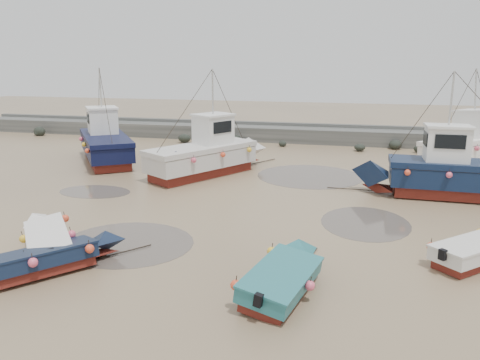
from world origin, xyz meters
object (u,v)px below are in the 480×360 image
object	(u,v)px
dinghy_0	(50,235)
person	(177,184)
dinghy_1	(54,255)
cabin_boat_3	(473,145)
dinghy_2	(283,273)
cabin_boat_1	(209,153)
cabin_boat_0	(104,142)
cabin_boat_2	(451,171)

from	to	relation	value
dinghy_0	person	bearing A→B (deg)	43.53
dinghy_0	dinghy_1	world-z (taller)	same
cabin_boat_3	person	bearing A→B (deg)	-109.89
dinghy_2	cabin_boat_3	world-z (taller)	cabin_boat_3
cabin_boat_1	cabin_boat_3	size ratio (longest dim) A/B	1.15
dinghy_2	cabin_boat_1	world-z (taller)	cabin_boat_1
cabin_boat_0	person	xyz separation A→B (m)	(7.10, -4.77, -1.32)
dinghy_1	cabin_boat_2	distance (m)	18.87
cabin_boat_3	dinghy_1	bearing A→B (deg)	-87.52
dinghy_0	cabin_boat_3	xyz separation A→B (m)	(18.28, 18.99, 0.81)
dinghy_0	cabin_boat_1	world-z (taller)	cabin_boat_1
cabin_boat_2	dinghy_2	bearing A→B (deg)	151.67
cabin_boat_3	cabin_boat_1	bearing A→B (deg)	-115.97
dinghy_1	dinghy_2	bearing A→B (deg)	42.54
cabin_boat_0	person	world-z (taller)	cabin_boat_0
cabin_boat_0	cabin_boat_1	size ratio (longest dim) A/B	1.03
dinghy_1	cabin_boat_2	bearing A→B (deg)	79.81
dinghy_0	person	distance (m)	9.95
cabin_boat_1	person	xyz separation A→B (m)	(-1.11, -2.66, -1.34)
cabin_boat_0	cabin_boat_3	distance (m)	24.63
dinghy_2	cabin_boat_0	bearing A→B (deg)	145.60
person	cabin_boat_0	bearing A→B (deg)	-32.97
dinghy_2	cabin_boat_0	size ratio (longest dim) A/B	0.59
dinghy_1	cabin_boat_2	xyz separation A→B (m)	(14.26, 12.33, 0.78)
cabin_boat_2	person	size ratio (longest dim) A/B	5.53
dinghy_1	cabin_boat_3	xyz separation A→B (m)	(17.02, 20.56, 0.80)
dinghy_1	person	world-z (taller)	dinghy_1
dinghy_1	cabin_boat_0	bearing A→B (deg)	153.00
cabin_boat_0	cabin_boat_2	xyz separation A→B (m)	(21.49, -3.87, 0.01)
cabin_boat_1	dinghy_1	bearing A→B (deg)	-62.10
dinghy_0	cabin_boat_0	bearing A→B (deg)	72.26
cabin_boat_1	cabin_boat_3	bearing A→B (deg)	53.81
dinghy_1	cabin_boat_1	world-z (taller)	cabin_boat_1
dinghy_0	cabin_boat_0	xyz separation A→B (m)	(-5.96, 14.63, 0.77)
dinghy_0	cabin_boat_3	size ratio (longest dim) A/B	0.62
dinghy_0	cabin_boat_2	xyz separation A→B (m)	(15.53, 10.76, 0.78)
dinghy_1	dinghy_2	distance (m)	7.55
person	dinghy_2	bearing A→B (deg)	125.88
dinghy_0	dinghy_2	size ratio (longest dim) A/B	0.90
dinghy_0	cabin_boat_2	world-z (taller)	cabin_boat_2
dinghy_0	person	size ratio (longest dim) A/B	2.65
dinghy_1	cabin_boat_1	size ratio (longest dim) A/B	0.52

